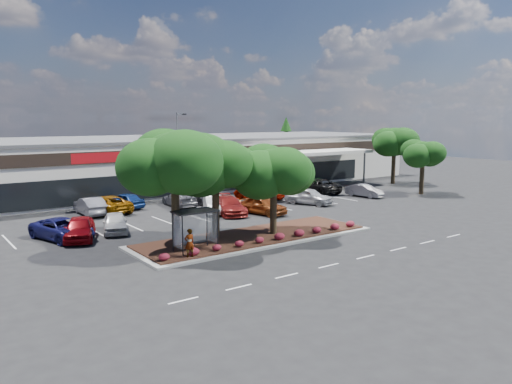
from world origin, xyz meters
TOP-DOWN VIEW (x-y plane):
  - ground at (0.00, 0.00)m, footprint 160.00×160.00m
  - retail_store at (0.06, 33.91)m, footprint 80.40×25.20m
  - landscape_island at (-2.00, 4.00)m, footprint 18.00×6.00m
  - lane_markings at (-0.14, 10.42)m, footprint 33.12×20.06m
  - shrub_row at (-2.00, 1.90)m, footprint 17.00×0.80m
  - bus_shelter at (-7.50, 2.95)m, footprint 2.75×1.55m
  - island_tree_west at (-8.00, 4.50)m, footprint 7.20×7.20m
  - island_tree_mid at (-4.50, 5.20)m, footprint 6.60×6.60m
  - island_tree_east at (-0.50, 3.70)m, footprint 5.80×5.80m
  - tree_east_near at (26.00, 10.00)m, footprint 5.60×5.60m
  - tree_east_far at (31.00, 18.00)m, footprint 6.40×6.40m
  - conifer_north_east at (34.00, 44.00)m, footprint 3.96×3.96m
  - person_waiting at (-8.53, 1.70)m, footprint 0.65×0.43m
  - light_pole at (4.48, 27.99)m, footprint 1.43×0.50m
  - car_0 at (-13.25, 11.89)m, footprint 3.99×5.97m
  - car_1 at (-12.27, 11.06)m, footprint 3.65×5.24m
  - car_2 at (-9.36, 11.88)m, footprint 3.11×4.74m
  - car_3 at (0.90, 14.31)m, footprint 3.40×4.90m
  - car_4 at (1.57, 12.92)m, footprint 3.62×5.92m
  - car_5 at (4.06, 11.11)m, footprint 2.98×5.13m
  - car_6 at (10.99, 12.52)m, footprint 3.57×5.30m
  - car_8 at (19.20, 12.47)m, footprint 2.09×4.42m
  - car_9 at (-8.64, 19.97)m, footprint 1.76×4.92m
  - car_10 at (-7.09, 20.10)m, footprint 3.56×6.12m
  - car_11 at (-4.78, 21.39)m, footprint 2.82×4.72m
  - car_12 at (-0.13, 19.08)m, footprint 2.61×5.42m
  - car_13 at (2.02, 20.10)m, footprint 4.24×6.32m
  - car_14 at (8.73, 18.03)m, footprint 4.25×6.34m
  - car_16 at (18.05, 21.96)m, footprint 2.37×5.38m
  - car_17 at (16.89, 17.66)m, footprint 2.89×6.14m

SIDE VIEW (x-z plane):
  - ground at x=0.00m, z-range 0.00..0.00m
  - lane_markings at x=-0.14m, z-range 0.00..0.01m
  - landscape_island at x=-2.00m, z-range -0.01..0.25m
  - shrub_row at x=-2.00m, z-range 0.26..0.76m
  - car_8 at x=19.20m, z-range 0.00..1.40m
  - car_2 at x=-9.36m, z-range 0.00..1.50m
  - car_11 at x=-4.78m, z-range 0.00..1.50m
  - car_0 at x=-13.25m, z-range 0.00..1.52m
  - car_12 at x=-0.13m, z-range 0.00..1.52m
  - car_3 at x=0.90m, z-range 0.00..1.53m
  - car_16 at x=18.05m, z-range 0.00..1.54m
  - car_4 at x=1.57m, z-range 0.00..1.60m
  - car_10 at x=-7.09m, z-range 0.00..1.60m
  - car_14 at x=8.73m, z-range 0.00..1.61m
  - car_9 at x=-8.64m, z-range 0.00..1.62m
  - car_5 at x=4.06m, z-range 0.00..1.64m
  - car_1 at x=-12.27m, z-range 0.00..1.65m
  - car_6 at x=10.99m, z-range 0.00..1.68m
  - car_17 at x=16.89m, z-range 0.00..1.70m
  - car_13 at x=2.02m, z-range 0.00..1.70m
  - person_waiting at x=-8.53m, z-range 0.26..2.01m
  - bus_shelter at x=-7.50m, z-range 1.01..3.60m
  - retail_store at x=0.06m, z-range 0.03..6.28m
  - tree_east_near at x=26.00m, z-range 0.00..6.51m
  - island_tree_east at x=-0.50m, z-range 0.26..6.76m
  - tree_east_far at x=31.00m, z-range 0.00..7.62m
  - island_tree_mid at x=-4.50m, z-range 0.26..7.58m
  - light_pole at x=4.48m, z-range -0.54..8.76m
  - island_tree_west at x=-8.00m, z-range 0.26..8.15m
  - conifer_north_east at x=34.00m, z-range 0.00..9.00m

